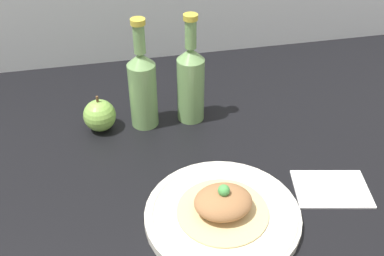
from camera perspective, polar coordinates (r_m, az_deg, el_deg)
ground_plane at (r=96.22cm, az=2.24°, el=-5.89°), size 180.00×110.00×4.00cm
plate at (r=83.86cm, az=3.89°, el=-10.90°), size 28.63×28.63×2.12cm
plated_food at (r=81.85cm, az=3.97°, el=-9.57°), size 16.82×16.82×6.51cm
cider_bottle_left at (r=102.46cm, az=-6.29°, el=5.28°), size 6.38×6.38×26.25cm
cider_bottle_right at (r=103.95cm, az=0.00°, el=6.00°), size 6.38×6.38×26.25cm
apple at (r=105.59cm, az=-11.65°, el=1.58°), size 7.50×7.50×8.93cm
napkin at (r=93.77cm, az=17.29°, el=-7.29°), size 16.46×13.39×0.80cm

